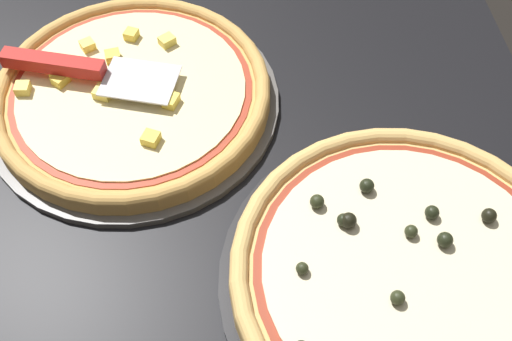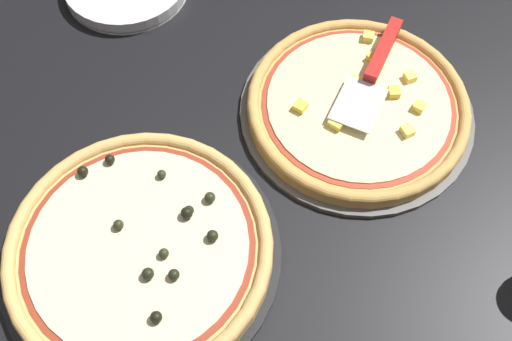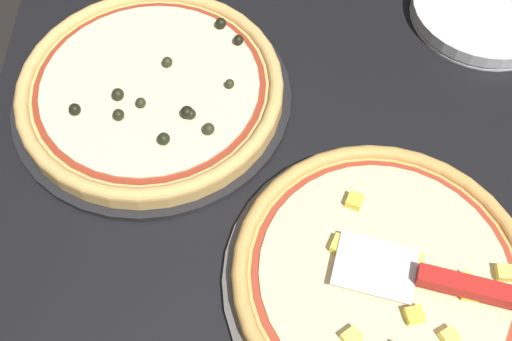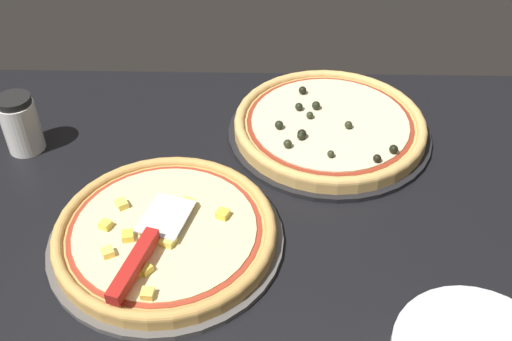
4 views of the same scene
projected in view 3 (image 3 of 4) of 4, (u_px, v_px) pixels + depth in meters
ground_plane at (321, 252)px, 79.47cm from camera, size 147.95×96.73×3.60cm
pizza_pan_front at (380, 280)px, 74.97cm from camera, size 39.77×39.77×1.00cm
pizza_front at (384, 274)px, 73.23cm from camera, size 37.38×37.38×3.60cm
pizza_pan_back at (153, 97)px, 90.39cm from camera, size 41.92×41.92×1.00cm
pizza_back at (151, 87)px, 88.51cm from camera, size 39.40×39.40×4.41cm
serving_spatula at (456, 284)px, 69.55cm from camera, size 11.03×24.13×2.00cm
plate_stack at (485, 11)px, 98.77cm from camera, size 24.12×24.12×2.80cm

